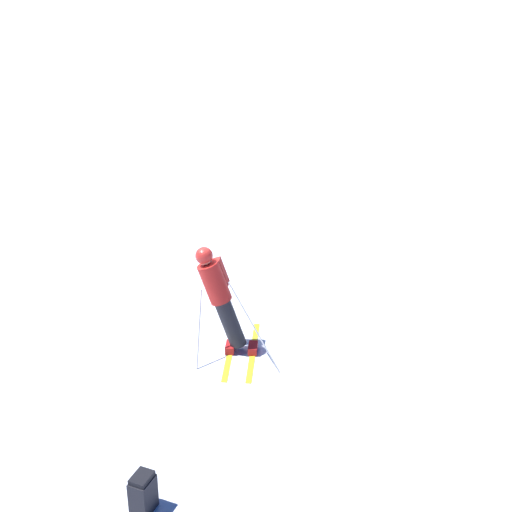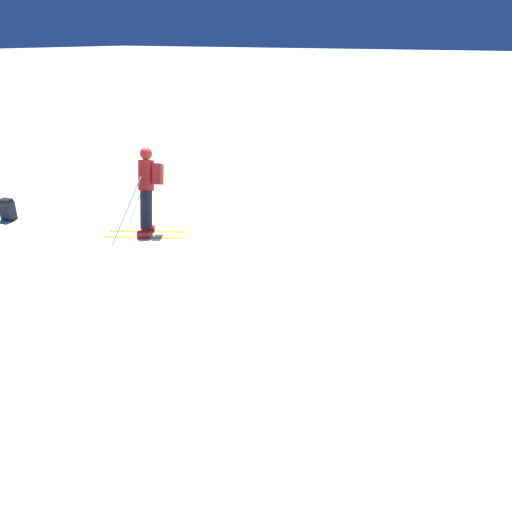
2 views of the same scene
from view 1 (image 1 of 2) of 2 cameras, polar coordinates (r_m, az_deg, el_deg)
ground_plane at (r=11.93m, az=-5.72°, el=-6.06°), size 300.00×300.00×0.00m
skier at (r=10.91m, az=-2.93°, el=-3.04°), size 1.53×1.75×1.82m
spare_backpack at (r=8.60m, az=-9.03°, el=-18.24°), size 0.27×0.33×0.50m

